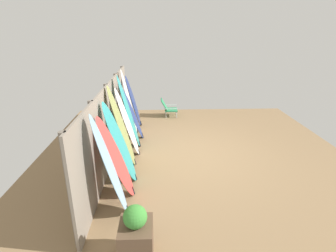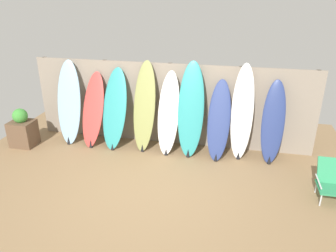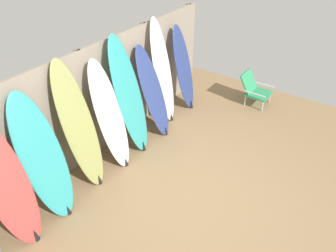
# 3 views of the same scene
# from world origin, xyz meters

# --- Properties ---
(ground) EXTENTS (7.68, 7.68, 0.00)m
(ground) POSITION_xyz_m (0.00, 0.00, 0.00)
(ground) COLOR #8E704C
(fence_back) EXTENTS (6.08, 0.11, 1.80)m
(fence_back) POSITION_xyz_m (-0.00, 2.01, 0.90)
(fence_back) COLOR gray
(fence_back) RESTS_ON ground
(surfboard_skyblue_0) EXTENTS (0.57, 0.58, 1.81)m
(surfboard_skyblue_0) POSITION_xyz_m (-2.18, 1.64, 0.89)
(surfboard_skyblue_0) COLOR #8CB7D6
(surfboard_skyblue_0) RESTS_ON ground
(surfboard_red_1) EXTENTS (0.57, 0.70, 1.57)m
(surfboard_red_1) POSITION_xyz_m (-1.63, 1.63, 0.77)
(surfboard_red_1) COLOR #D13D38
(surfboard_red_1) RESTS_ON ground
(surfboard_teal_2) EXTENTS (0.60, 0.69, 1.70)m
(surfboard_teal_2) POSITION_xyz_m (-1.12, 1.63, 0.84)
(surfboard_teal_2) COLOR teal
(surfboard_teal_2) RESTS_ON ground
(surfboard_olive_3) EXTENTS (0.50, 0.60, 1.87)m
(surfboard_olive_3) POSITION_xyz_m (-0.47, 1.67, 0.92)
(surfboard_olive_3) COLOR olive
(surfboard_olive_3) RESTS_ON ground
(surfboard_white_4) EXTENTS (0.48, 0.58, 1.70)m
(surfboard_white_4) POSITION_xyz_m (0.05, 1.60, 0.83)
(surfboard_white_4) COLOR white
(surfboard_white_4) RESTS_ON ground
(surfboard_teal_5) EXTENTS (0.54, 0.57, 1.92)m
(surfboard_teal_5) POSITION_xyz_m (0.52, 1.61, 0.95)
(surfboard_teal_5) COLOR teal
(surfboard_teal_5) RESTS_ON ground
(surfboard_navy_6) EXTENTS (0.47, 0.64, 1.57)m
(surfboard_navy_6) POSITION_xyz_m (1.09, 1.59, 0.77)
(surfboard_navy_6) COLOR navy
(surfboard_navy_6) RESTS_ON ground
(surfboard_white_7) EXTENTS (0.45, 0.46, 1.91)m
(surfboard_white_7) POSITION_xyz_m (1.53, 1.70, 0.94)
(surfboard_white_7) COLOR white
(surfboard_white_7) RESTS_ON ground
(surfboard_navy_8) EXTENTS (0.46, 0.51, 1.63)m
(surfboard_navy_8) POSITION_xyz_m (2.14, 1.65, 0.80)
(surfboard_navy_8) COLOR navy
(surfboard_navy_8) RESTS_ON ground
(beach_chair) EXTENTS (0.50, 0.58, 0.63)m
(beach_chair) POSITION_xyz_m (3.05, 0.52, 0.32)
(beach_chair) COLOR silver
(beach_chair) RESTS_ON ground
(planter_box) EXTENTS (0.50, 0.45, 0.85)m
(planter_box) POSITION_xyz_m (-3.12, 1.18, 0.36)
(planter_box) COLOR brown
(planter_box) RESTS_ON ground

